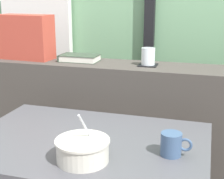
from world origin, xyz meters
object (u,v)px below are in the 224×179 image
at_px(breakfast_table, 87,167).
at_px(ceramic_mug, 172,144).
at_px(coaster_square, 148,65).
at_px(throw_pillow, 26,37).
at_px(juice_glass, 148,57).
at_px(closed_book, 79,58).
at_px(soup_bowl, 83,150).

distance_m(breakfast_table, ceramic_mug, 0.38).
relative_size(coaster_square, throw_pillow, 0.31).
bearing_deg(breakfast_table, coaster_square, 78.61).
bearing_deg(ceramic_mug, juice_glass, 108.10).
distance_m(throw_pillow, ceramic_mug, 1.18).
bearing_deg(coaster_square, closed_book, 178.36).
bearing_deg(coaster_square, ceramic_mug, -71.90).
height_order(juice_glass, closed_book, juice_glass).
bearing_deg(juice_glass, coaster_square, 0.00).
xyz_separation_m(juice_glass, soup_bowl, (-0.08, -0.79, -0.19)).
relative_size(closed_book, ceramic_mug, 1.95).
xyz_separation_m(breakfast_table, ceramic_mug, (0.34, -0.04, 0.16)).
xyz_separation_m(breakfast_table, soup_bowl, (0.05, -0.17, 0.16)).
height_order(coaster_square, ceramic_mug, coaster_square).
bearing_deg(breakfast_table, ceramic_mug, -6.10).
xyz_separation_m(coaster_square, throw_pillow, (-0.73, -0.00, 0.13)).
distance_m(coaster_square, throw_pillow, 0.75).
distance_m(breakfast_table, soup_bowl, 0.24).
distance_m(closed_book, throw_pillow, 0.35).
xyz_separation_m(breakfast_table, throw_pillow, (-0.61, 0.61, 0.44)).
xyz_separation_m(coaster_square, juice_glass, (0.00, 0.00, 0.05)).
relative_size(breakfast_table, throw_pillow, 2.98).
bearing_deg(juice_glass, soup_bowl, -95.56).
bearing_deg(juice_glass, throw_pillow, -179.62).
distance_m(breakfast_table, closed_book, 0.76).
relative_size(throw_pillow, soup_bowl, 1.68).
bearing_deg(ceramic_mug, breakfast_table, 173.90).
bearing_deg(closed_book, coaster_square, -1.64).
bearing_deg(closed_book, soup_bowl, -67.67).
relative_size(coaster_square, closed_book, 0.45).
relative_size(coaster_square, ceramic_mug, 0.88).
relative_size(closed_book, soup_bowl, 1.16).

